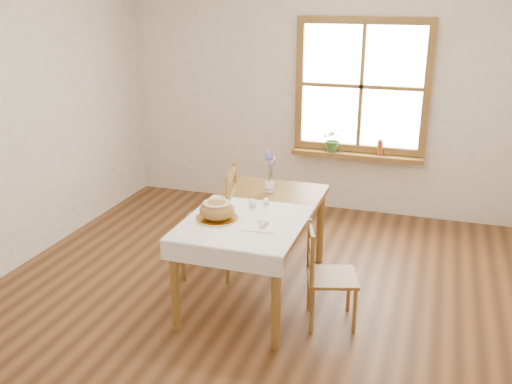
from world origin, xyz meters
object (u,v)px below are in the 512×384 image
dining_table (256,219)px  chair_right (332,276)px  chair_left (209,221)px  flower_vase (270,188)px  bread_plate (217,219)px

dining_table → chair_right: chair_right is taller
chair_left → dining_table: bearing=56.6°
chair_left → flower_vase: 0.62m
dining_table → chair_right: 0.79m
bread_plate → chair_right: bearing=3.4°
dining_table → flower_vase: flower_vase is taller
chair_right → bread_plate: bearing=76.2°
chair_right → flower_vase: (-0.71, 0.70, 0.40)m
chair_left → bread_plate: size_ratio=3.13×
chair_left → bread_plate: bearing=18.4°
chair_right → flower_vase: size_ratio=8.73×
flower_vase → chair_left: bearing=-156.2°
dining_table → chair_left: chair_left is taller
chair_right → dining_table: bearing=51.4°
chair_right → bread_plate: size_ratio=2.49×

